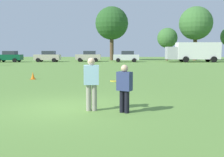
% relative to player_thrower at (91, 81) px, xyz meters
% --- Properties ---
extents(ground_plane, '(143.08, 143.08, 0.00)m').
position_rel_player_thrower_xyz_m(ground_plane, '(-0.94, 0.43, -0.94)').
color(ground_plane, '#608C3D').
extents(player_thrower, '(0.49, 0.32, 1.67)m').
position_rel_player_thrower_xyz_m(player_thrower, '(0.00, 0.00, 0.00)').
color(player_thrower, gray).
rests_on(player_thrower, ground).
extents(player_defender, '(0.50, 0.42, 1.47)m').
position_rel_player_thrower_xyz_m(player_defender, '(1.04, -0.22, -0.12)').
color(player_defender, black).
rests_on(player_defender, ground).
extents(frisbee, '(0.27, 0.27, 0.06)m').
position_rel_player_thrower_xyz_m(frisbee, '(0.71, 0.15, -0.01)').
color(frisbee, yellow).
extents(traffic_cone, '(0.32, 0.32, 0.48)m').
position_rel_player_thrower_xyz_m(traffic_cone, '(-5.11, 9.12, -0.71)').
color(traffic_cone, '#D8590C').
rests_on(traffic_cone, ground).
extents(parked_car_mid_left, '(4.27, 2.35, 1.82)m').
position_rel_player_thrower_xyz_m(parked_car_mid_left, '(-18.16, 34.96, -0.02)').
color(parked_car_mid_left, '#0C4C2D').
rests_on(parked_car_mid_left, ground).
extents(parked_car_center, '(4.27, 2.35, 1.82)m').
position_rel_player_thrower_xyz_m(parked_car_center, '(-12.10, 36.09, -0.02)').
color(parked_car_center, '#B7AD99').
rests_on(parked_car_center, ground).
extents(parked_car_mid_right, '(4.27, 2.35, 1.82)m').
position_rel_player_thrower_xyz_m(parked_car_mid_right, '(-5.43, 37.27, -0.02)').
color(parked_car_mid_right, '#B7AD99').
rests_on(parked_car_mid_right, ground).
extents(parked_car_near_right, '(4.27, 2.35, 1.82)m').
position_rel_player_thrower_xyz_m(parked_car_near_right, '(0.95, 36.40, -0.02)').
color(parked_car_near_right, silver).
rests_on(parked_car_near_right, ground).
extents(box_truck, '(8.59, 3.24, 3.18)m').
position_rel_player_thrower_xyz_m(box_truck, '(11.92, 36.68, 0.81)').
color(box_truck, white).
rests_on(box_truck, ground).
extents(tree_west_oak, '(6.29, 6.29, 10.22)m').
position_rel_player_thrower_xyz_m(tree_west_oak, '(-1.90, 44.07, 6.09)').
color(tree_west_oak, brown).
rests_on(tree_west_oak, ground).
extents(tree_west_maple, '(3.75, 3.75, 6.09)m').
position_rel_player_thrower_xyz_m(tree_west_maple, '(8.54, 43.12, 3.25)').
color(tree_west_maple, brown).
rests_on(tree_west_maple, ground).
extents(tree_center_elm, '(6.17, 6.17, 10.02)m').
position_rel_player_thrower_xyz_m(tree_center_elm, '(13.79, 43.56, 5.95)').
color(tree_center_elm, brown).
rests_on(tree_center_elm, ground).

